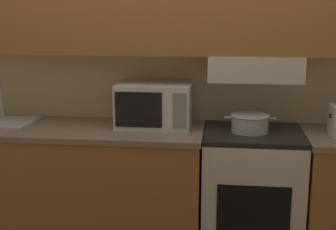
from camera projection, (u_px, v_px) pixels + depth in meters
wall_back at (171, 37)px, 3.09m from camera, size 5.33×0.38×2.55m
lower_counter_main at (75, 193)px, 3.17m from camera, size 1.72×0.61×0.93m
stove_range at (251, 200)px, 3.04m from camera, size 0.62×0.57×0.93m
cooking_pot at (250, 122)px, 2.92m from camera, size 0.32×0.24×0.11m
microwave at (155, 105)px, 3.06m from camera, size 0.48×0.35×0.28m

